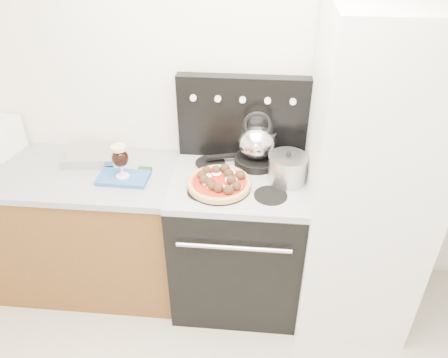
# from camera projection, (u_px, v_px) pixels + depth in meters

# --- Properties ---
(room_shell) EXTENTS (3.52, 3.01, 2.52)m
(room_shell) POSITION_uv_depth(u_px,v_px,m) (202.00, 237.00, 1.56)
(room_shell) COLOR #B4A894
(room_shell) RESTS_ON ground
(base_cabinet) EXTENTS (1.45, 0.60, 0.86)m
(base_cabinet) POSITION_uv_depth(u_px,v_px,m) (69.00, 230.00, 2.84)
(base_cabinet) COLOR brown
(base_cabinet) RESTS_ON ground
(countertop) EXTENTS (1.48, 0.63, 0.04)m
(countertop) POSITION_uv_depth(u_px,v_px,m) (54.00, 172.00, 2.59)
(countertop) COLOR #9C9CA3
(countertop) RESTS_ON base_cabinet
(stove_body) EXTENTS (0.76, 0.65, 0.88)m
(stove_body) POSITION_uv_depth(u_px,v_px,m) (237.00, 242.00, 2.73)
(stove_body) COLOR black
(stove_body) RESTS_ON ground
(cooktop) EXTENTS (0.76, 0.65, 0.04)m
(cooktop) POSITION_uv_depth(u_px,v_px,m) (239.00, 181.00, 2.48)
(cooktop) COLOR #ADADB2
(cooktop) RESTS_ON stove_body
(backguard) EXTENTS (0.76, 0.08, 0.50)m
(backguard) POSITION_uv_depth(u_px,v_px,m) (243.00, 117.00, 2.55)
(backguard) COLOR black
(backguard) RESTS_ON cooktop
(fridge) EXTENTS (0.64, 0.68, 1.90)m
(fridge) POSITION_uv_depth(u_px,v_px,m) (367.00, 183.00, 2.37)
(fridge) COLOR silver
(fridge) RESTS_ON ground
(foil_sheet) EXTENTS (0.32, 0.25, 0.06)m
(foil_sheet) POSITION_uv_depth(u_px,v_px,m) (92.00, 156.00, 2.65)
(foil_sheet) COLOR silver
(foil_sheet) RESTS_ON countertop
(oven_mitt) EXTENTS (0.29, 0.17, 0.02)m
(oven_mitt) POSITION_uv_depth(u_px,v_px,m) (123.00, 178.00, 2.48)
(oven_mitt) COLOR #2D599F
(oven_mitt) RESTS_ON countertop
(beer_glass) EXTENTS (0.10, 0.10, 0.20)m
(beer_glass) POSITION_uv_depth(u_px,v_px,m) (121.00, 161.00, 2.42)
(beer_glass) COLOR black
(beer_glass) RESTS_ON oven_mitt
(pizza_pan) EXTENTS (0.39, 0.39, 0.01)m
(pizza_pan) POSITION_uv_depth(u_px,v_px,m) (219.00, 187.00, 2.39)
(pizza_pan) COLOR black
(pizza_pan) RESTS_ON cooktop
(pizza) EXTENTS (0.35, 0.35, 0.05)m
(pizza) POSITION_uv_depth(u_px,v_px,m) (219.00, 182.00, 2.37)
(pizza) COLOR tan
(pizza) RESTS_ON pizza_pan
(skillet) EXTENTS (0.32, 0.32, 0.05)m
(skillet) POSITION_uv_depth(u_px,v_px,m) (256.00, 160.00, 2.59)
(skillet) COLOR black
(skillet) RESTS_ON cooktop
(tea_kettle) EXTENTS (0.24, 0.24, 0.24)m
(tea_kettle) POSITION_uv_depth(u_px,v_px,m) (257.00, 139.00, 2.50)
(tea_kettle) COLOR silver
(tea_kettle) RESTS_ON skillet
(stock_pot) EXTENTS (0.24, 0.24, 0.15)m
(stock_pot) POSITION_uv_depth(u_px,v_px,m) (287.00, 170.00, 2.40)
(stock_pot) COLOR #BBBBBB
(stock_pot) RESTS_ON cooktop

